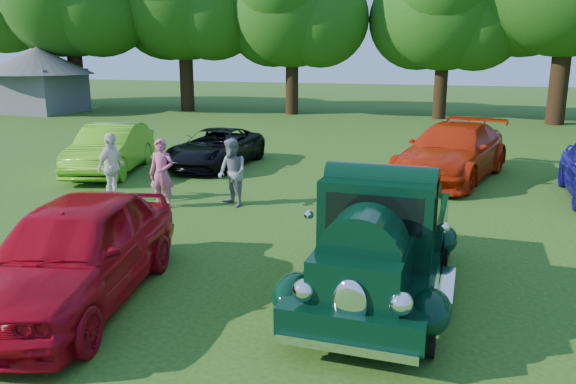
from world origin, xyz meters
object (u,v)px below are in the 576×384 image
(red_convertible, at_px, (75,251))
(spectator_white, at_px, (111,167))
(hero_pickup, at_px, (381,243))
(gazebo, at_px, (39,72))
(back_car_orange, at_px, (452,152))
(spectator_pink, at_px, (162,174))
(back_car_black, at_px, (216,148))
(back_car_lime, at_px, (111,149))
(spectator_grey, at_px, (232,173))

(red_convertible, height_order, spectator_white, spectator_white)
(hero_pickup, xyz_separation_m, gazebo, (-23.79, 20.14, 1.60))
(back_car_orange, height_order, spectator_white, spectator_white)
(spectator_pink, bearing_deg, spectator_white, 165.89)
(back_car_orange, bearing_deg, back_car_black, -162.17)
(spectator_pink, bearing_deg, hero_pickup, -37.31)
(back_car_lime, distance_m, spectator_grey, 5.55)
(spectator_grey, bearing_deg, back_car_orange, 79.14)
(back_car_lime, height_order, gazebo, gazebo)
(red_convertible, xyz_separation_m, back_car_black, (-2.44, 9.81, -0.18))
(back_car_black, relative_size, back_car_orange, 0.79)
(red_convertible, height_order, back_car_orange, back_car_orange)
(red_convertible, xyz_separation_m, spectator_pink, (-1.48, 4.90, 0.04))
(back_car_black, bearing_deg, gazebo, 145.14)
(red_convertible, distance_m, gazebo, 29.40)
(hero_pickup, height_order, back_car_black, hero_pickup)
(back_car_black, relative_size, gazebo, 0.67)
(back_car_orange, bearing_deg, back_car_lime, -152.38)
(back_car_black, bearing_deg, back_car_lime, -144.23)
(back_car_black, height_order, spectator_white, spectator_white)
(back_car_black, xyz_separation_m, spectator_white, (-0.54, -4.72, 0.24))
(hero_pickup, xyz_separation_m, spectator_white, (-7.07, 3.45, 0.04))
(back_car_orange, height_order, gazebo, gazebo)
(hero_pickup, height_order, back_car_orange, hero_pickup)
(spectator_pink, distance_m, spectator_white, 1.51)
(back_car_orange, distance_m, gazebo, 27.09)
(spectator_grey, bearing_deg, red_convertible, -55.28)
(gazebo, bearing_deg, back_car_black, -34.76)
(back_car_lime, bearing_deg, back_car_orange, -3.74)
(spectator_pink, xyz_separation_m, spectator_grey, (1.48, 0.66, -0.01))
(back_car_orange, relative_size, spectator_pink, 3.34)
(back_car_black, bearing_deg, red_convertible, -76.15)
(hero_pickup, bearing_deg, spectator_pink, 149.71)
(back_car_lime, height_order, back_car_black, back_car_lime)
(back_car_lime, distance_m, back_car_orange, 10.06)
(spectator_pink, bearing_deg, back_car_black, 94.03)
(spectator_grey, height_order, gazebo, gazebo)
(spectator_grey, distance_m, gazebo, 25.55)
(red_convertible, bearing_deg, spectator_grey, 77.56)
(back_car_lime, bearing_deg, gazebo, 119.68)
(hero_pickup, height_order, spectator_grey, hero_pickup)
(hero_pickup, relative_size, spectator_white, 2.82)
(back_car_lime, relative_size, back_car_orange, 0.81)
(hero_pickup, xyz_separation_m, spectator_grey, (-4.10, 3.92, -0.00))
(back_car_black, height_order, spectator_grey, spectator_grey)
(back_car_orange, distance_m, spectator_grey, 6.68)
(back_car_black, height_order, gazebo, gazebo)
(back_car_orange, bearing_deg, spectator_pink, -125.09)
(spectator_white, bearing_deg, hero_pickup, -115.63)
(spectator_pink, xyz_separation_m, spectator_white, (-1.49, 0.19, 0.03))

